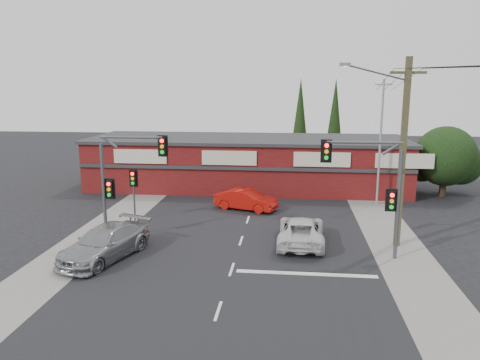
# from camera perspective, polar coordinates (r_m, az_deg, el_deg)

# --- Properties ---
(ground) EXTENTS (120.00, 120.00, 0.00)m
(ground) POSITION_cam_1_polar(r_m,az_deg,el_deg) (23.81, -0.61, -9.63)
(ground) COLOR black
(ground) RESTS_ON ground
(road_strip) EXTENTS (14.00, 70.00, 0.01)m
(road_strip) POSITION_cam_1_polar(r_m,az_deg,el_deg) (28.49, 0.60, -6.00)
(road_strip) COLOR black
(road_strip) RESTS_ON ground
(verge_left) EXTENTS (3.00, 70.00, 0.02)m
(verge_left) POSITION_cam_1_polar(r_m,az_deg,el_deg) (30.48, -15.58, -5.25)
(verge_left) COLOR gray
(verge_left) RESTS_ON ground
(verge_right) EXTENTS (3.00, 70.00, 0.02)m
(verge_right) POSITION_cam_1_polar(r_m,az_deg,el_deg) (28.96, 17.68, -6.26)
(verge_right) COLOR gray
(verge_right) RESTS_ON ground
(stop_line) EXTENTS (6.50, 0.35, 0.01)m
(stop_line) POSITION_cam_1_polar(r_m,az_deg,el_deg) (22.28, 8.07, -11.25)
(stop_line) COLOR silver
(stop_line) RESTS_ON ground
(white_suv) EXTENTS (2.60, 5.36, 1.47)m
(white_suv) POSITION_cam_1_polar(r_m,az_deg,el_deg) (26.07, 7.46, -6.11)
(white_suv) COLOR silver
(white_suv) RESTS_ON ground
(silver_suv) EXTENTS (3.83, 6.01, 1.62)m
(silver_suv) POSITION_cam_1_polar(r_m,az_deg,el_deg) (24.59, -16.16, -7.40)
(silver_suv) COLOR gray
(silver_suv) RESTS_ON ground
(red_sedan) EXTENTS (4.64, 2.82, 1.44)m
(red_sedan) POSITION_cam_1_polar(r_m,az_deg,el_deg) (32.66, 0.72, -2.39)
(red_sedan) COLOR #B2110A
(red_sedan) RESTS_ON ground
(lane_dashes) EXTENTS (0.12, 34.90, 0.01)m
(lane_dashes) POSITION_cam_1_polar(r_m,az_deg,el_deg) (22.56, -1.02, -10.83)
(lane_dashes) COLOR silver
(lane_dashes) RESTS_ON ground
(shop_building) EXTENTS (27.30, 8.40, 4.22)m
(shop_building) POSITION_cam_1_polar(r_m,az_deg,el_deg) (39.72, 0.88, 2.20)
(shop_building) COLOR #551111
(shop_building) RESTS_ON ground
(tree_cluster) EXTENTS (5.90, 5.10, 5.50)m
(tree_cluster) POSITION_cam_1_polar(r_m,az_deg,el_deg) (39.77, 23.80, 2.34)
(tree_cluster) COLOR #2D2116
(tree_cluster) RESTS_ON ground
(conifer_near) EXTENTS (1.80, 1.80, 9.25)m
(conifer_near) POSITION_cam_1_polar(r_m,az_deg,el_deg) (46.14, 7.33, 7.61)
(conifer_near) COLOR #2D2116
(conifer_near) RESTS_ON ground
(conifer_far) EXTENTS (1.80, 1.80, 9.25)m
(conifer_far) POSITION_cam_1_polar(r_m,az_deg,el_deg) (48.33, 11.48, 7.65)
(conifer_far) COLOR #2D2116
(conifer_far) RESTS_ON ground
(traffic_mast_left) EXTENTS (3.77, 0.27, 5.97)m
(traffic_mast_left) POSITION_cam_1_polar(r_m,az_deg,el_deg) (26.12, -14.23, 0.89)
(traffic_mast_left) COLOR #47494C
(traffic_mast_left) RESTS_ON ground
(traffic_mast_right) EXTENTS (3.96, 0.27, 5.97)m
(traffic_mast_right) POSITION_cam_1_polar(r_m,az_deg,el_deg) (23.88, 16.25, -0.16)
(traffic_mast_right) COLOR #47494C
(traffic_mast_right) RESTS_ON ground
(pedestal_signal) EXTENTS (0.55, 0.27, 3.38)m
(pedestal_signal) POSITION_cam_1_polar(r_m,az_deg,el_deg) (30.36, -12.85, -0.51)
(pedestal_signal) COLOR #47494C
(pedestal_signal) RESTS_ON ground
(utility_pole) EXTENTS (4.38, 0.59, 10.00)m
(utility_pole) POSITION_cam_1_polar(r_m,az_deg,el_deg) (25.86, 18.97, 3.81)
(utility_pole) COLOR #4C462B
(utility_pole) RESTS_ON ground
(steel_pole) EXTENTS (1.20, 0.16, 9.00)m
(steel_pole) POSITION_cam_1_polar(r_m,az_deg,el_deg) (34.84, 16.74, 4.66)
(steel_pole) COLOR gray
(steel_pole) RESTS_ON ground
(power_lines) EXTENTS (2.01, 29.00, 1.22)m
(power_lines) POSITION_cam_1_polar(r_m,az_deg,el_deg) (20.41, 23.32, 11.85)
(power_lines) COLOR black
(power_lines) RESTS_ON ground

